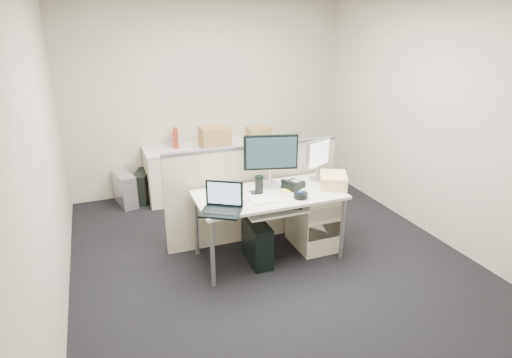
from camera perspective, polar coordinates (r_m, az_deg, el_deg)
name	(u,v)px	position (r m, az deg, el deg)	size (l,w,h in m)	color
floor	(268,256)	(4.70, 1.63, -10.24)	(4.00, 4.50, 0.01)	black
wall_back	(209,97)	(6.26, -6.32, 10.79)	(4.00, 0.02, 2.70)	#BDB6A5
wall_front	(440,239)	(2.40, 23.31, -7.38)	(4.00, 0.02, 2.70)	#BDB6A5
wall_left	(43,157)	(3.89, -26.52, 2.63)	(0.02, 4.50, 2.70)	#BDB6A5
wall_right	(433,118)	(5.26, 22.51, 7.48)	(0.02, 4.50, 2.70)	#BDB6A5
desk	(269,199)	(4.40, 1.72, -2.73)	(1.50, 0.75, 0.73)	white
keyboard_tray	(276,210)	(4.26, 2.65, -4.17)	(0.62, 0.32, 0.02)	white
drawer_pedestal	(312,219)	(4.80, 7.54, -5.27)	(0.40, 0.55, 0.65)	beige
cubicle_partition	(253,194)	(4.82, -0.34, -2.02)	(2.00, 0.06, 1.10)	beige
back_counter	(217,169)	(6.21, -5.19, 1.30)	(2.00, 0.60, 0.72)	beige
monitor_main	(271,161)	(4.46, 1.96, 2.41)	(0.57, 0.22, 0.57)	black
monitor_small	(318,160)	(4.72, 8.22, 2.49)	(0.37, 0.18, 0.45)	#B7B7BC
laptop	(221,200)	(3.89, -4.73, -2.79)	(0.36, 0.27, 0.27)	black
trackball	(301,195)	(4.28, 5.97, -2.19)	(0.14, 0.14, 0.05)	black
desk_phone	(293,185)	(4.52, 4.99, -0.79)	(0.21, 0.17, 0.07)	black
paper_stack	(261,197)	(4.26, 0.65, -2.47)	(0.25, 0.31, 0.01)	white
sticky_pad	(285,191)	(4.44, 3.87, -1.54)	(0.08, 0.08, 0.01)	#FFF93E
travel_mug	(259,186)	(4.32, 0.41, -0.92)	(0.09, 0.09, 0.18)	black
banana	(300,193)	(4.35, 5.90, -1.89)	(0.18, 0.04, 0.04)	gold
cellphone	(253,193)	(4.36, -0.34, -1.89)	(0.06, 0.11, 0.02)	black
manila_folders	(333,180)	(4.62, 10.25, -0.15)	(0.27, 0.35, 0.13)	#F3E19A
keyboard	(279,206)	(4.31, 3.05, -3.58)	(0.45, 0.16, 0.03)	black
pc_tower_desk	(257,242)	(4.50, 0.13, -8.40)	(0.19, 0.48, 0.45)	black
pc_tower_spare_dark	(143,186)	(6.17, -14.81, -0.92)	(0.18, 0.45, 0.42)	black
pc_tower_spare_silver	(125,189)	(6.10, -17.07, -1.30)	(0.19, 0.48, 0.45)	#B7B7BC
cardboard_box_left	(215,137)	(5.94, -5.49, 5.54)	(0.40, 0.30, 0.30)	tan
cardboard_box_right	(259,135)	(6.14, 0.38, 5.84)	(0.33, 0.26, 0.24)	tan
red_binder	(176,139)	(6.04, -10.64, 5.31)	(0.06, 0.27, 0.25)	maroon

